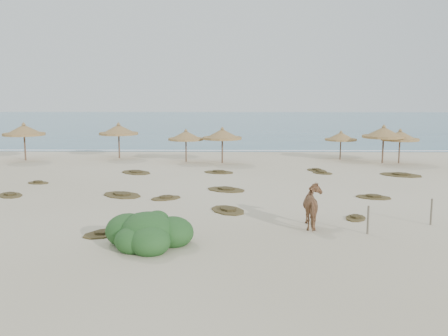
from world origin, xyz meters
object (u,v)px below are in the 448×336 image
(palapa_1, at_px, (119,130))
(horse, at_px, (315,207))
(bush, at_px, (148,233))
(palapa_0, at_px, (24,131))

(palapa_1, distance_m, horse, 26.02)
(horse, height_order, bush, horse)
(palapa_0, xyz_separation_m, palapa_1, (7.56, 1.57, -0.07))
(palapa_0, distance_m, bush, 27.54)
(palapa_0, bearing_deg, horse, -44.98)
(horse, bearing_deg, palapa_1, -58.93)
(palapa_1, xyz_separation_m, bush, (6.67, -25.06, -1.93))
(palapa_0, relative_size, horse, 2.01)
(palapa_0, distance_m, horse, 29.44)
(horse, relative_size, bush, 0.63)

